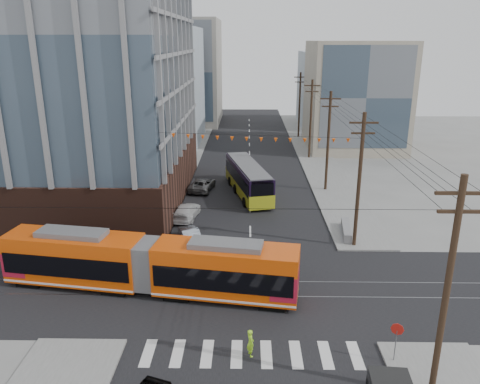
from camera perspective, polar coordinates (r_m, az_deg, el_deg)
The scene contains 16 objects.
ground at distance 29.16m, azimuth 1.37°, elevation -15.59°, with size 160.00×160.00×0.00m, color slate.
office_building at distance 52.06m, azimuth -24.54°, elevation 14.48°, with size 30.00×25.00×28.60m, color #381E16.
bg_bldg_nw_near at distance 78.41m, azimuth -11.64°, elevation 12.49°, with size 18.00×16.00×18.00m, color #8C99A5.
bg_bldg_ne_near at distance 74.52m, azimuth 13.85°, elevation 11.29°, with size 14.00×14.00×16.00m, color gray.
bg_bldg_nw_far at distance 97.44m, azimuth -7.36°, elevation 14.32°, with size 16.00×18.00×20.00m, color gray.
bg_bldg_ne_far at distance 94.50m, azimuth 12.39°, elevation 12.12°, with size 16.00×16.00×14.00m, color #8C99A5.
utility_pole_near at distance 22.89m, azimuth 23.83°, elevation -11.38°, with size 0.30×0.30×11.00m, color black.
utility_pole_far at distance 81.44m, azimuth 7.26°, elevation 10.42°, with size 0.30×0.30×11.00m, color black.
streetcar at distance 32.03m, azimuth -11.12°, elevation -8.70°, with size 19.88×2.80×3.83m, color #D34407, non-canonical shape.
city_bus at distance 50.95m, azimuth 0.97°, elevation 1.62°, with size 2.63×12.15×3.44m, color black, non-canonical shape.
parked_car_silver at distance 39.28m, azimuth -6.17°, elevation -5.24°, with size 1.44×4.12×1.36m, color #929CA9.
parked_car_white at distance 44.56m, azimuth -6.55°, elevation -2.34°, with size 1.98×4.86×1.41m, color silver.
parked_car_grey at distance 52.61m, azimuth -4.64°, elevation 0.92°, with size 2.29×4.96×1.38m, color #4D4D4D.
pedestrian at distance 26.17m, azimuth 1.28°, elevation -17.90°, with size 0.58×0.38×1.58m, color #9AE222.
stop_sign at distance 26.76m, azimuth 18.42°, elevation -17.22°, with size 0.67×0.67×2.21m, color red, non-canonical shape.
jersey_barrier at distance 41.61m, azimuth 12.81°, elevation -4.60°, with size 0.98×4.33×0.87m, color gray.
Camera 1 is at (-0.26, -24.26, 16.17)m, focal length 35.00 mm.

